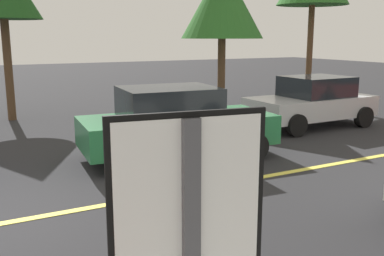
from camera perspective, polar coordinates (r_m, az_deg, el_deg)
lane_marking_centre at (r=7.97m, az=-2.98°, el=-8.44°), size 28.00×0.16×0.01m
car_green_behind_van at (r=10.06m, az=-2.15°, el=0.67°), size 4.48×2.34×1.64m
car_silver_approaching at (r=14.17m, az=15.21°, el=3.33°), size 4.01×2.08×1.54m
tree_centre_verge at (r=15.58m, az=3.93°, el=15.93°), size 2.81×2.81×5.17m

